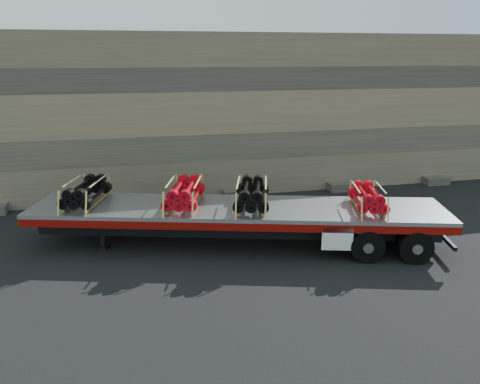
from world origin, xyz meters
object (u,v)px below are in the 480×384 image
at_px(bundle_midrear, 252,195).
at_px(bundle_rear, 368,198).
at_px(trailer, 237,225).
at_px(bundle_midfront, 184,194).
at_px(bundle_front, 86,193).

xyz_separation_m(bundle_midrear, bundle_rear, (3.57, -1.03, -0.05)).
xyz_separation_m(trailer, bundle_midfront, (-1.65, 0.48, 1.06)).
height_order(bundle_midfront, bundle_midrear, bundle_midfront).
height_order(trailer, bundle_midrear, bundle_midrear).
bearing_deg(bundle_front, bundle_midfront, 0.00).
distance_m(bundle_midrear, bundle_rear, 3.71).
bearing_deg(trailer, bundle_midfront, 180.00).
bearing_deg(bundle_front, bundle_rear, 0.00).
height_order(bundle_front, bundle_midfront, bundle_midfront).
distance_m(bundle_midfront, bundle_rear, 5.92).
relative_size(trailer, bundle_midrear, 6.16).
bearing_deg(bundle_front, trailer, -0.00).
xyz_separation_m(bundle_midfront, bundle_midrear, (2.12, -0.61, -0.00)).
xyz_separation_m(bundle_front, bundle_midrear, (5.27, -1.52, 0.01)).
distance_m(bundle_midfront, bundle_midrear, 2.20).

